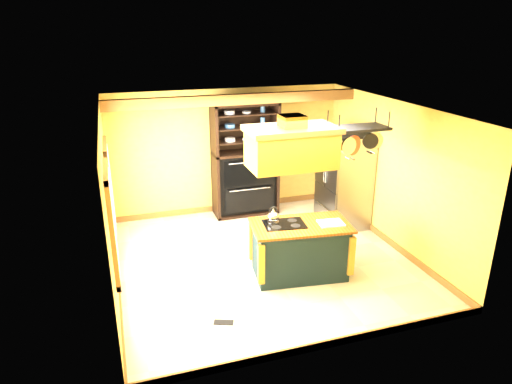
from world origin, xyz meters
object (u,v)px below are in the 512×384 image
kitchen_island (300,249)px  pot_rack (357,134)px  refrigerator (344,181)px  hutch (245,172)px  range_hood (292,146)px

kitchen_island → pot_rack: 2.07m
refrigerator → hutch: hutch is taller
hutch → pot_rack: bearing=-70.9°
kitchen_island → range_hood: 1.78m
range_hood → hutch: (0.11, 2.89, -1.30)m
pot_rack → hutch: (-1.00, 2.88, -1.40)m
range_hood → hutch: bearing=87.9°
pot_rack → hutch: size_ratio=0.42×
range_hood → refrigerator: 2.81m
kitchen_island → pot_rack: pot_rack is taller
hutch → refrigerator: bearing=-35.1°
range_hood → hutch: 3.17m
kitchen_island → range_hood: (-0.20, -0.00, 1.77)m
range_hood → pot_rack: bearing=0.6°
refrigerator → hutch: size_ratio=0.79×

